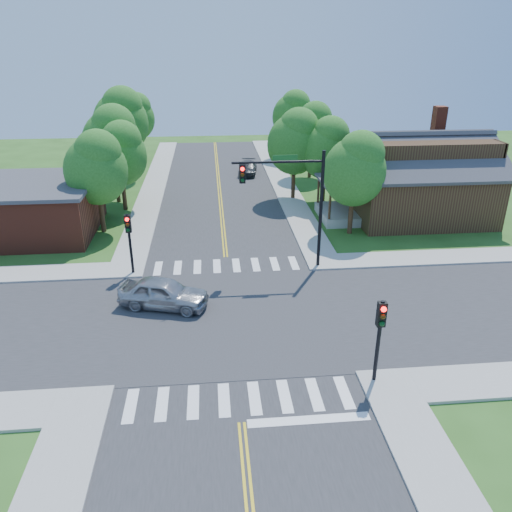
{
  "coord_description": "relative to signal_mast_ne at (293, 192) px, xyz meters",
  "views": [
    {
      "loc": [
        -0.81,
        -21.78,
        13.13
      ],
      "look_at": [
        1.5,
        2.67,
        2.2
      ],
      "focal_mm": 35.0,
      "sensor_mm": 36.0,
      "label": 1
    }
  ],
  "objects": [
    {
      "name": "house_ne",
      "position": [
        11.19,
        8.65,
        -1.52
      ],
      "size": [
        13.05,
        8.8,
        7.11
      ],
      "color": "#331B12",
      "rests_on": "ground"
    },
    {
      "name": "tree_house",
      "position": [
        2.48,
        13.86,
        0.25
      ],
      "size": [
        4.58,
        4.35,
        7.79
      ],
      "color": "#382314",
      "rests_on": "ground"
    },
    {
      "name": "signal_pole_se",
      "position": [
        1.69,
        -11.21,
        -2.19
      ],
      "size": [
        0.34,
        0.42,
        3.8
      ],
      "color": "black",
      "rests_on": "ground"
    },
    {
      "name": "car_silver",
      "position": [
        -7.37,
        -4.13,
        -4.06
      ],
      "size": [
        4.42,
        5.69,
        1.59
      ],
      "primitive_type": "imported",
      "rotation": [
        0.0,
        0.0,
        1.28
      ],
      "color": "#A4A6AB",
      "rests_on": "ground"
    },
    {
      "name": "signal_mast_ne",
      "position": [
        0.0,
        0.0,
        0.0
      ],
      "size": [
        5.3,
        0.42,
        7.2
      ],
      "color": "black",
      "rests_on": "ground"
    },
    {
      "name": "road_ew",
      "position": [
        -3.91,
        -5.59,
        -4.83
      ],
      "size": [
        90.0,
        10.0,
        0.04
      ],
      "primitive_type": "cube",
      "color": "#2D2D30",
      "rests_on": "ground"
    },
    {
      "name": "signal_pole_nw",
      "position": [
        -9.51,
        -0.01,
        -2.19
      ],
      "size": [
        0.34,
        0.42,
        3.8
      ],
      "color": "black",
      "rests_on": "ground"
    },
    {
      "name": "sidewalk_ne",
      "position": [
        11.9,
        10.23,
        -4.78
      ],
      "size": [
        40.0,
        40.0,
        0.14
      ],
      "color": "#9E9B93",
      "rests_on": "ground"
    },
    {
      "name": "crosswalk_north",
      "position": [
        -3.91,
        0.61,
        -4.8
      ],
      "size": [
        8.85,
        2.0,
        0.01
      ],
      "color": "white",
      "rests_on": "ground"
    },
    {
      "name": "tree_w_b",
      "position": [
        -12.51,
        14.47,
        0.51
      ],
      "size": [
        4.81,
        4.57,
        8.18
      ],
      "color": "#382314",
      "rests_on": "ground"
    },
    {
      "name": "tree_e_a",
      "position": [
        5.23,
        5.39,
        -0.02
      ],
      "size": [
        4.34,
        4.12,
        7.37
      ],
      "color": "#382314",
      "rests_on": "ground"
    },
    {
      "name": "intersection_patch",
      "position": [
        -3.91,
        -5.59,
        -4.85
      ],
      "size": [
        10.2,
        10.2,
        0.06
      ],
      "primitive_type": "cube",
      "color": "#2D2D30",
      "rests_on": "ground"
    },
    {
      "name": "building_nw",
      "position": [
        -18.11,
        7.61,
        -2.97
      ],
      "size": [
        10.4,
        8.4,
        3.73
      ],
      "color": "maroon",
      "rests_on": "ground"
    },
    {
      "name": "sidewalk_nw",
      "position": [
        -19.73,
        10.23,
        -4.78
      ],
      "size": [
        40.0,
        40.0,
        0.14
      ],
      "color": "#9E9B93",
      "rests_on": "ground"
    },
    {
      "name": "car_dgrey",
      "position": [
        -0.85,
        22.58,
        -4.24
      ],
      "size": [
        2.88,
        4.68,
        1.22
      ],
      "primitive_type": "imported",
      "rotation": [
        0.0,
        0.0,
        -0.14
      ],
      "color": "#272A2C",
      "rests_on": "ground"
    },
    {
      "name": "ground",
      "position": [
        -3.91,
        -5.59,
        -4.85
      ],
      "size": [
        100.0,
        100.0,
        0.0
      ],
      "primitive_type": "plane",
      "color": "#2B5219",
      "rests_on": "ground"
    },
    {
      "name": "road_ns",
      "position": [
        -3.91,
        -5.59,
        -4.83
      ],
      "size": [
        10.0,
        90.0,
        0.04
      ],
      "primitive_type": "cube",
      "color": "#2D2D30",
      "rests_on": "ground"
    },
    {
      "name": "tree_e_b",
      "position": [
        4.88,
        12.82,
        -0.11
      ],
      "size": [
        4.26,
        4.04,
        7.24
      ],
      "color": "#382314",
      "rests_on": "ground"
    },
    {
      "name": "tree_e_d",
      "position": [
        4.81,
        29.33,
        0.18
      ],
      "size": [
        4.51,
        4.29,
        7.67
      ],
      "color": "#382314",
      "rests_on": "ground"
    },
    {
      "name": "crosswalk_south",
      "position": [
        -3.91,
        -11.79,
        -4.8
      ],
      "size": [
        8.85,
        2.0,
        0.01
      ],
      "color": "white",
      "rests_on": "ground"
    },
    {
      "name": "tree_bldg",
      "position": [
        -11.64,
        12.35,
        -0.13
      ],
      "size": [
        4.24,
        4.03,
        7.21
      ],
      "color": "#382314",
      "rests_on": "ground"
    },
    {
      "name": "stop_bar",
      "position": [
        -1.41,
        -13.19,
        -4.85
      ],
      "size": [
        4.6,
        0.45,
        0.09
      ],
      "primitive_type": "cube",
      "color": "white",
      "rests_on": "ground"
    },
    {
      "name": "centerline",
      "position": [
        -3.91,
        -5.59,
        -4.8
      ],
      "size": [
        0.3,
        90.0,
        0.01
      ],
      "color": "gold",
      "rests_on": "ground"
    },
    {
      "name": "tree_w_c",
      "position": [
        -12.93,
        22.29,
        0.95
      ],
      "size": [
        5.2,
        4.94,
        8.85
      ],
      "color": "#382314",
      "rests_on": "ground"
    },
    {
      "name": "tree_w_d",
      "position": [
        -12.76,
        30.91,
        -0.01
      ],
      "size": [
        4.35,
        4.13,
        7.39
      ],
      "color": "#382314",
      "rests_on": "ground"
    },
    {
      "name": "tree_e_c",
      "position": [
        5.29,
        20.82,
        0.02
      ],
      "size": [
        4.37,
        4.15,
        7.43
      ],
      "color": "#382314",
      "rests_on": "ground"
    },
    {
      "name": "tree_w_a",
      "position": [
        -12.48,
        7.39,
        -0.01
      ],
      "size": [
        4.35,
        4.13,
        7.39
      ],
      "color": "#382314",
      "rests_on": "ground"
    }
  ]
}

